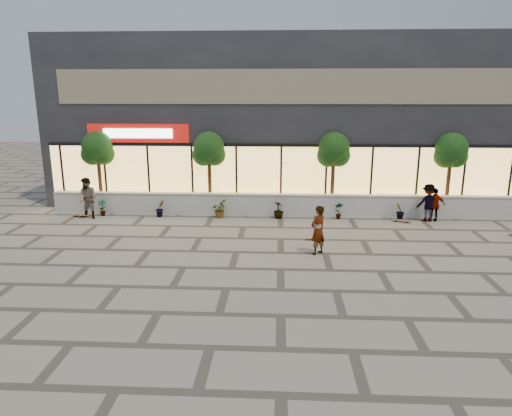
{
  "coord_description": "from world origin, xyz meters",
  "views": [
    {
      "loc": [
        -0.09,
        -14.21,
        5.66
      ],
      "look_at": [
        -0.99,
        3.17,
        1.3
      ],
      "focal_mm": 32.0,
      "sensor_mm": 36.0,
      "label": 1
    }
  ],
  "objects_px": {
    "tree_midwest": "(209,151)",
    "skater_right_near": "(435,205)",
    "tree_east": "(451,152)",
    "skateboard_left": "(81,215)",
    "skateboard_right_near": "(401,220)",
    "tree_west": "(98,150)",
    "skater_center": "(318,230)",
    "skateboard_center": "(313,237)",
    "tree_mideast": "(334,152)",
    "skater_left": "(88,198)",
    "skater_right_far": "(428,203)"
  },
  "relations": [
    {
      "from": "tree_midwest",
      "to": "skater_right_near",
      "type": "distance_m",
      "value": 10.82
    },
    {
      "from": "skateboard_right_near",
      "to": "tree_midwest",
      "type": "bearing_deg",
      "value": -167.28
    },
    {
      "from": "tree_mideast",
      "to": "skater_left",
      "type": "relative_size",
      "value": 2.03
    },
    {
      "from": "tree_west",
      "to": "skater_right_near",
      "type": "distance_m",
      "value": 16.21
    },
    {
      "from": "tree_midwest",
      "to": "skateboard_right_near",
      "type": "height_order",
      "value": "tree_midwest"
    },
    {
      "from": "tree_west",
      "to": "skater_right_far",
      "type": "xyz_separation_m",
      "value": [
        15.69,
        -1.4,
        -2.12
      ]
    },
    {
      "from": "skater_right_far",
      "to": "skateboard_left",
      "type": "relative_size",
      "value": 1.94
    },
    {
      "from": "skater_center",
      "to": "skateboard_right_near",
      "type": "xyz_separation_m",
      "value": [
        4.16,
        4.46,
        -0.82
      ]
    },
    {
      "from": "skater_left",
      "to": "tree_east",
      "type": "bearing_deg",
      "value": 18.81
    },
    {
      "from": "tree_east",
      "to": "skateboard_left",
      "type": "distance_m",
      "value": 17.74
    },
    {
      "from": "tree_west",
      "to": "skateboard_right_near",
      "type": "height_order",
      "value": "tree_west"
    },
    {
      "from": "tree_east",
      "to": "skater_center",
      "type": "distance_m",
      "value": 9.28
    },
    {
      "from": "tree_west",
      "to": "tree_midwest",
      "type": "distance_m",
      "value": 5.5
    },
    {
      "from": "tree_west",
      "to": "tree_east",
      "type": "distance_m",
      "value": 17.0
    },
    {
      "from": "skateboard_left",
      "to": "skateboard_right_near",
      "type": "bearing_deg",
      "value": 6.79
    },
    {
      "from": "tree_east",
      "to": "skateboard_left",
      "type": "bearing_deg",
      "value": -175.08
    },
    {
      "from": "tree_west",
      "to": "skater_center",
      "type": "relative_size",
      "value": 2.17
    },
    {
      "from": "tree_east",
      "to": "tree_west",
      "type": "bearing_deg",
      "value": 180.0
    },
    {
      "from": "tree_midwest",
      "to": "skateboard_center",
      "type": "bearing_deg",
      "value": -41.91
    },
    {
      "from": "tree_mideast",
      "to": "skateboard_right_near",
      "type": "distance_m",
      "value": 4.48
    },
    {
      "from": "tree_east",
      "to": "skateboard_left",
      "type": "relative_size",
      "value": 4.39
    },
    {
      "from": "tree_mideast",
      "to": "tree_east",
      "type": "relative_size",
      "value": 1.0
    },
    {
      "from": "skater_right_near",
      "to": "skateboard_left",
      "type": "height_order",
      "value": "skater_right_near"
    },
    {
      "from": "tree_east",
      "to": "skater_right_near",
      "type": "height_order",
      "value": "tree_east"
    },
    {
      "from": "tree_mideast",
      "to": "skateboard_center",
      "type": "xyz_separation_m",
      "value": [
        -1.19,
        -4.32,
        -2.91
      ]
    },
    {
      "from": "tree_west",
      "to": "tree_midwest",
      "type": "height_order",
      "value": "same"
    },
    {
      "from": "skater_right_far",
      "to": "skateboard_center",
      "type": "relative_size",
      "value": 2.47
    },
    {
      "from": "tree_midwest",
      "to": "skater_center",
      "type": "relative_size",
      "value": 2.17
    },
    {
      "from": "tree_midwest",
      "to": "skateboard_right_near",
      "type": "relative_size",
      "value": 4.78
    },
    {
      "from": "tree_mideast",
      "to": "skater_left",
      "type": "height_order",
      "value": "tree_mideast"
    },
    {
      "from": "skateboard_right_near",
      "to": "tree_mideast",
      "type": "bearing_deg",
      "value": 174.22
    },
    {
      "from": "skater_right_near",
      "to": "tree_mideast",
      "type": "bearing_deg",
      "value": -14.81
    },
    {
      "from": "tree_midwest",
      "to": "tree_east",
      "type": "bearing_deg",
      "value": 0.0
    },
    {
      "from": "tree_east",
      "to": "skateboard_right_near",
      "type": "distance_m",
      "value": 4.18
    },
    {
      "from": "skater_right_near",
      "to": "skater_right_far",
      "type": "distance_m",
      "value": 0.32
    },
    {
      "from": "skater_center",
      "to": "skater_right_near",
      "type": "relative_size",
      "value": 1.19
    },
    {
      "from": "skater_right_near",
      "to": "skateboard_center",
      "type": "height_order",
      "value": "skater_right_near"
    },
    {
      "from": "tree_west",
      "to": "skateboard_center",
      "type": "bearing_deg",
      "value": -22.73
    },
    {
      "from": "skater_right_near",
      "to": "skateboard_right_near",
      "type": "relative_size",
      "value": 1.86
    },
    {
      "from": "skater_left",
      "to": "skateboard_center",
      "type": "distance_m",
      "value": 10.61
    },
    {
      "from": "tree_west",
      "to": "skateboard_center",
      "type": "distance_m",
      "value": 11.56
    },
    {
      "from": "skater_center",
      "to": "skateboard_right_near",
      "type": "relative_size",
      "value": 2.2
    },
    {
      "from": "tree_east",
      "to": "skater_right_near",
      "type": "xyz_separation_m",
      "value": [
        -1.0,
        -1.4,
        -2.22
      ]
    },
    {
      "from": "tree_midwest",
      "to": "skater_right_far",
      "type": "xyz_separation_m",
      "value": [
        10.19,
        -1.4,
        -2.12
      ]
    },
    {
      "from": "skater_right_far",
      "to": "skateboard_center",
      "type": "height_order",
      "value": "skater_right_far"
    },
    {
      "from": "tree_midwest",
      "to": "skater_right_near",
      "type": "bearing_deg",
      "value": -7.59
    },
    {
      "from": "skater_center",
      "to": "skateboard_left",
      "type": "distance_m",
      "value": 11.74
    },
    {
      "from": "tree_east",
      "to": "skater_right_far",
      "type": "bearing_deg",
      "value": -133.0
    },
    {
      "from": "skater_right_far",
      "to": "skateboard_left",
      "type": "height_order",
      "value": "skater_right_far"
    },
    {
      "from": "tree_west",
      "to": "skateboard_right_near",
      "type": "xyz_separation_m",
      "value": [
        14.49,
        -1.65,
        -2.9
      ]
    }
  ]
}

